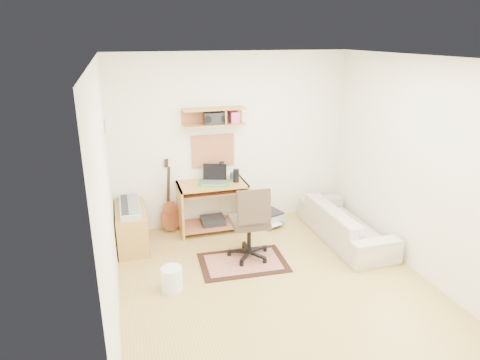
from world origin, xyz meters
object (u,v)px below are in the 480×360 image
object	(u,v)px
task_chair	(249,221)
printer	(266,218)
cabinet	(132,227)
sofa	(346,217)
desk	(213,207)

from	to	relation	value
task_chair	printer	xyz separation A→B (m)	(0.57, 0.95, -0.44)
task_chair	cabinet	world-z (taller)	task_chair
task_chair	cabinet	size ratio (longest dim) A/B	1.16
task_chair	sofa	xyz separation A→B (m)	(1.49, 0.11, -0.18)
desk	sofa	distance (m)	1.96
desk	sofa	bearing A→B (deg)	-25.67
desk	cabinet	xyz separation A→B (m)	(-1.20, -0.18, -0.10)
task_chair	sofa	distance (m)	1.50
task_chair	sofa	bearing A→B (deg)	6.59
cabinet	sofa	distance (m)	3.04
cabinet	printer	size ratio (longest dim) A/B	1.87
desk	printer	distance (m)	0.89
cabinet	task_chair	bearing A→B (deg)	-28.08
sofa	printer	bearing A→B (deg)	47.75
task_chair	cabinet	distance (m)	1.69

